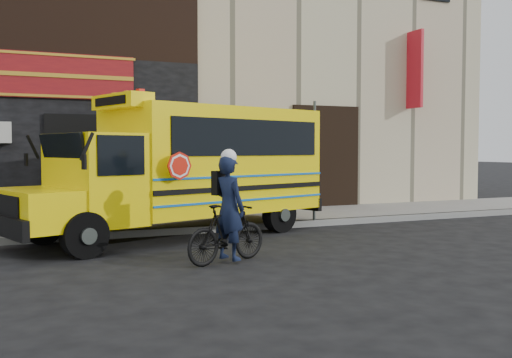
{
  "coord_description": "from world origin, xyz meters",
  "views": [
    {
      "loc": [
        -4.62,
        -9.43,
        1.86
      ],
      "look_at": [
        0.19,
        1.85,
        1.21
      ],
      "focal_mm": 40.0,
      "sensor_mm": 36.0,
      "label": 1
    }
  ],
  "objects": [
    {
      "name": "ground",
      "position": [
        0.0,
        0.0,
        0.0
      ],
      "size": [
        120.0,
        120.0,
        0.0
      ],
      "primitive_type": "plane",
      "color": "black",
      "rests_on": "ground"
    },
    {
      "name": "curb",
      "position": [
        0.0,
        2.6,
        0.07
      ],
      "size": [
        40.0,
        0.2,
        0.15
      ],
      "primitive_type": "cube",
      "color": "gray",
      "rests_on": "ground"
    },
    {
      "name": "sidewalk",
      "position": [
        0.0,
        4.1,
        0.07
      ],
      "size": [
        40.0,
        3.0,
        0.15
      ],
      "primitive_type": "cube",
      "color": "slate",
      "rests_on": "ground"
    },
    {
      "name": "building",
      "position": [
        -0.04,
        10.45,
        6.13
      ],
      "size": [
        20.0,
        10.7,
        12.0
      ],
      "color": "tan",
      "rests_on": "sidewalk"
    },
    {
      "name": "school_bus",
      "position": [
        -1.15,
        2.34,
        1.51
      ],
      "size": [
        7.22,
        4.21,
        2.92
      ],
      "color": "black",
      "rests_on": "ground"
    },
    {
      "name": "sign_pole",
      "position": [
        2.0,
        2.53,
        1.66
      ],
      "size": [
        0.07,
        0.26,
        3.0
      ],
      "color": "#363D39",
      "rests_on": "ground"
    },
    {
      "name": "bicycle",
      "position": [
        -1.44,
        -0.75,
        0.48
      ],
      "size": [
        1.67,
        0.99,
        0.97
      ],
      "primitive_type": "imported",
      "rotation": [
        0.0,
        0.0,
        1.93
      ],
      "color": "black",
      "rests_on": "ground"
    },
    {
      "name": "cyclist",
      "position": [
        -1.4,
        -0.74,
        0.85
      ],
      "size": [
        0.63,
        0.73,
        1.7
      ],
      "primitive_type": "imported",
      "rotation": [
        0.0,
        0.0,
        2.02
      ],
      "color": "black",
      "rests_on": "ground"
    }
  ]
}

